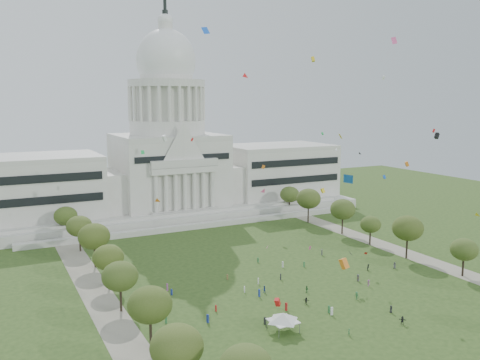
# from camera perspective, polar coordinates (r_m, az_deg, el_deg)

# --- Properties ---
(ground) EXTENTS (400.00, 400.00, 0.00)m
(ground) POSITION_cam_1_polar(r_m,az_deg,el_deg) (128.20, 9.38, -13.47)
(ground) COLOR #2C451A
(ground) RESTS_ON ground
(capitol) EXTENTS (160.00, 64.50, 91.30)m
(capitol) POSITION_cam_1_polar(r_m,az_deg,el_deg) (222.06, -8.02, 1.98)
(capitol) COLOR beige
(capitol) RESTS_ON ground
(path_left) EXTENTS (8.00, 160.00, 0.04)m
(path_left) POSITION_cam_1_polar(r_m,az_deg,el_deg) (136.16, -15.73, -12.32)
(path_left) COLOR gray
(path_left) RESTS_ON ground
(path_right) EXTENTS (8.00, 160.00, 0.04)m
(path_right) POSITION_cam_1_polar(r_m,az_deg,el_deg) (179.34, 16.19, -7.18)
(path_right) COLOR gray
(path_right) RESTS_ON ground
(row_tree_l_0) EXTENTS (8.85, 8.85, 12.59)m
(row_tree_l_0) POSITION_cam_1_polar(r_m,az_deg,el_deg) (87.29, -7.12, -18.09)
(row_tree_l_0) COLOR black
(row_tree_l_0) RESTS_ON ground
(row_tree_l_1) EXTENTS (8.86, 8.86, 12.59)m
(row_tree_l_1) POSITION_cam_1_polar(r_m,az_deg,el_deg) (103.85, -10.08, -13.63)
(row_tree_l_1) COLOR black
(row_tree_l_1) RESTS_ON ground
(row_tree_r_1) EXTENTS (7.58, 7.58, 10.78)m
(row_tree_r_1) POSITION_cam_1_polar(r_m,az_deg,el_deg) (155.30, 23.87, -7.15)
(row_tree_r_1) COLOR black
(row_tree_r_1) RESTS_ON ground
(row_tree_l_2) EXTENTS (8.42, 8.42, 11.97)m
(row_tree_l_2) POSITION_cam_1_polar(r_m,az_deg,el_deg) (122.14, -13.33, -10.47)
(row_tree_l_2) COLOR black
(row_tree_l_2) RESTS_ON ground
(row_tree_r_2) EXTENTS (9.55, 9.55, 13.58)m
(row_tree_r_2) POSITION_cam_1_polar(r_m,az_deg,el_deg) (165.64, 18.32, -5.16)
(row_tree_r_2) COLOR black
(row_tree_r_2) RESTS_ON ground
(row_tree_l_3) EXTENTS (8.12, 8.12, 11.55)m
(row_tree_l_3) POSITION_cam_1_polar(r_m,az_deg,el_deg) (137.87, -14.58, -8.41)
(row_tree_l_3) COLOR black
(row_tree_l_3) RESTS_ON ground
(row_tree_r_3) EXTENTS (7.01, 7.01, 9.98)m
(row_tree_r_3) POSITION_cam_1_polar(r_m,az_deg,el_deg) (178.41, 14.45, -4.85)
(row_tree_r_3) COLOR black
(row_tree_r_3) RESTS_ON ground
(row_tree_l_4) EXTENTS (9.29, 9.29, 13.21)m
(row_tree_l_4) POSITION_cam_1_polar(r_m,az_deg,el_deg) (155.03, -16.08, -6.10)
(row_tree_l_4) COLOR black
(row_tree_l_4) RESTS_ON ground
(row_tree_r_4) EXTENTS (9.19, 9.19, 13.06)m
(row_tree_r_4) POSITION_cam_1_polar(r_m,az_deg,el_deg) (189.77, 11.47, -3.25)
(row_tree_r_4) COLOR black
(row_tree_r_4) RESTS_ON ground
(row_tree_l_5) EXTENTS (8.33, 8.33, 11.85)m
(row_tree_l_5) POSITION_cam_1_polar(r_m,az_deg,el_deg) (172.88, -17.60, -4.97)
(row_tree_l_5) COLOR black
(row_tree_l_5) RESTS_ON ground
(row_tree_r_5) EXTENTS (9.82, 9.82, 13.96)m
(row_tree_r_5) POSITION_cam_1_polar(r_m,az_deg,el_deg) (204.77, 7.70, -2.09)
(row_tree_r_5) COLOR black
(row_tree_r_5) RESTS_ON ground
(row_tree_l_6) EXTENTS (8.19, 8.19, 11.64)m
(row_tree_l_6) POSITION_cam_1_polar(r_m,az_deg,el_deg) (190.19, -18.99, -3.85)
(row_tree_l_6) COLOR black
(row_tree_l_6) RESTS_ON ground
(row_tree_r_6) EXTENTS (8.42, 8.42, 11.97)m
(row_tree_r_6) POSITION_cam_1_polar(r_m,az_deg,el_deg) (221.07, 5.59, -1.62)
(row_tree_r_6) COLOR black
(row_tree_r_6) RESTS_ON ground
(event_tent) EXTENTS (7.95, 7.95, 4.25)m
(event_tent) POSITION_cam_1_polar(r_m,az_deg,el_deg) (111.53, 4.87, -15.05)
(event_tent) COLOR #4C4C4C
(event_tent) RESTS_ON ground
(person_0) EXTENTS (0.95, 1.12, 1.95)m
(person_0) POSITION_cam_1_polar(r_m,az_deg,el_deg) (157.10, 16.97, -9.14)
(person_0) COLOR #4C4C51
(person_0) RESTS_ON ground
(person_2) EXTENTS (1.08, 1.07, 1.94)m
(person_2) POSITION_cam_1_polar(r_m,az_deg,el_deg) (153.15, 14.22, -9.49)
(person_2) COLOR #26262B
(person_2) RESTS_ON ground
(person_3) EXTENTS (0.98, 1.41, 1.98)m
(person_3) POSITION_cam_1_polar(r_m,az_deg,el_deg) (131.55, 12.96, -12.52)
(person_3) COLOR #33723F
(person_3) RESTS_ON ground
(person_4) EXTENTS (0.58, 1.05, 1.78)m
(person_4) POSITION_cam_1_polar(r_m,az_deg,el_deg) (133.78, 7.50, -12.05)
(person_4) COLOR #33723F
(person_4) RESTS_ON ground
(person_5) EXTENTS (1.51, 1.55, 1.68)m
(person_5) POSITION_cam_1_polar(r_m,az_deg,el_deg) (126.68, 7.43, -13.29)
(person_5) COLOR #26262B
(person_5) RESTS_ON ground
(person_6) EXTENTS (0.58, 0.87, 1.76)m
(person_6) POSITION_cam_1_polar(r_m,az_deg,el_deg) (125.92, 16.60, -13.72)
(person_6) COLOR #26262B
(person_6) RESTS_ON ground
(person_7) EXTENTS (0.68, 0.66, 1.51)m
(person_7) POSITION_cam_1_polar(r_m,az_deg,el_deg) (112.82, 12.13, -16.35)
(person_7) COLOR #33723F
(person_7) RESTS_ON ground
(person_8) EXTENTS (0.94, 0.66, 1.80)m
(person_8) POSITION_cam_1_polar(r_m,az_deg,el_deg) (132.72, 2.72, -12.15)
(person_8) COLOR navy
(person_8) RESTS_ON ground
(person_9) EXTENTS (0.86, 1.24, 1.75)m
(person_9) POSITION_cam_1_polar(r_m,az_deg,el_deg) (140.98, 14.24, -11.15)
(person_9) COLOR #994C8C
(person_9) RESTS_ON ground
(person_10) EXTENTS (0.90, 1.16, 1.75)m
(person_10) POSITION_cam_1_polar(r_m,az_deg,el_deg) (143.93, 13.11, -10.69)
(person_10) COLOR olive
(person_10) RESTS_ON ground
(person_11) EXTENTS (1.64, 1.73, 1.85)m
(person_11) POSITION_cam_1_polar(r_m,az_deg,el_deg) (120.70, 17.77, -14.77)
(person_11) COLOR #26262B
(person_11) RESTS_ON ground
(distant_crowd) EXTENTS (65.17, 41.83, 1.94)m
(distant_crowd) POSITION_cam_1_polar(r_m,az_deg,el_deg) (132.81, 1.46, -12.14)
(distant_crowd) COLOR #994C8C
(distant_crowd) RESTS_ON ground
(kite_swarm) EXTENTS (75.82, 106.88, 64.45)m
(kite_swarm) POSITION_cam_1_polar(r_m,az_deg,el_deg) (123.44, 7.41, 0.64)
(kite_swarm) COLOR green
(kite_swarm) RESTS_ON ground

